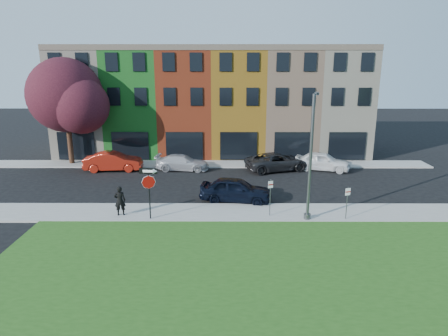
{
  "coord_description": "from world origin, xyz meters",
  "views": [
    {
      "loc": [
        -1.2,
        -19.95,
        9.02
      ],
      "look_at": [
        -1.3,
        4.0,
        2.63
      ],
      "focal_mm": 32.0,
      "sensor_mm": 36.0,
      "label": 1
    }
  ],
  "objects_px": {
    "street_lamp": "(311,157)",
    "stop_sign": "(149,183)",
    "man": "(120,201)",
    "sedan_near": "(236,190)"
  },
  "relations": [
    {
      "from": "street_lamp",
      "to": "stop_sign",
      "type": "bearing_deg",
      "value": -162.29
    },
    {
      "from": "stop_sign",
      "to": "street_lamp",
      "type": "distance_m",
      "value": 9.37
    },
    {
      "from": "stop_sign",
      "to": "sedan_near",
      "type": "bearing_deg",
      "value": 37.78
    },
    {
      "from": "man",
      "to": "sedan_near",
      "type": "distance_m",
      "value": 7.52
    },
    {
      "from": "stop_sign",
      "to": "sedan_near",
      "type": "xyz_separation_m",
      "value": [
        5.09,
        3.36,
        -1.49
      ]
    },
    {
      "from": "stop_sign",
      "to": "sedan_near",
      "type": "relative_size",
      "value": 0.61
    },
    {
      "from": "stop_sign",
      "to": "street_lamp",
      "type": "height_order",
      "value": "street_lamp"
    },
    {
      "from": "man",
      "to": "street_lamp",
      "type": "height_order",
      "value": "street_lamp"
    },
    {
      "from": "stop_sign",
      "to": "man",
      "type": "relative_size",
      "value": 1.69
    },
    {
      "from": "sedan_near",
      "to": "street_lamp",
      "type": "distance_m",
      "value": 5.99
    }
  ]
}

